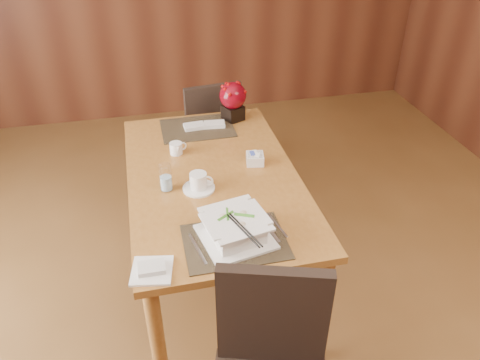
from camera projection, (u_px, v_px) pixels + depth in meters
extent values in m
plane|color=brown|center=(238.00, 357.00, 2.44)|extent=(6.00, 6.00, 0.00)
cube|color=#A46A2D|center=(213.00, 178.00, 2.52)|extent=(0.90, 1.50, 0.04)
cylinder|color=#A46A2D|center=(158.00, 342.00, 2.10)|extent=(0.07, 0.07, 0.71)
cylinder|color=#A46A2D|center=(141.00, 176.00, 3.21)|extent=(0.07, 0.07, 0.71)
cylinder|color=#A46A2D|center=(321.00, 311.00, 2.24)|extent=(0.07, 0.07, 0.71)
cylinder|color=#A46A2D|center=(251.00, 163.00, 3.36)|extent=(0.07, 0.07, 0.71)
cube|color=black|center=(235.00, 242.00, 2.06)|extent=(0.45, 0.33, 0.01)
cube|color=black|center=(197.00, 128.00, 2.95)|extent=(0.45, 0.33, 0.01)
cube|color=white|center=(236.00, 238.00, 2.08)|extent=(0.35, 0.35, 0.01)
cube|color=white|center=(235.00, 228.00, 2.04)|extent=(0.25, 0.25, 0.10)
cylinder|color=tan|center=(235.00, 228.00, 2.04)|extent=(0.19, 0.19, 0.08)
cylinder|color=white|center=(199.00, 188.00, 2.39)|extent=(0.17, 0.17, 0.01)
cylinder|color=white|center=(198.00, 181.00, 2.37)|extent=(0.11, 0.11, 0.08)
cylinder|color=black|center=(198.00, 175.00, 2.35)|extent=(0.08, 0.08, 0.01)
cylinder|color=white|center=(166.00, 178.00, 2.35)|extent=(0.07, 0.07, 0.15)
cube|color=white|center=(255.00, 159.00, 2.59)|extent=(0.11, 0.11, 0.06)
cube|color=black|center=(233.00, 113.00, 3.03)|extent=(0.15, 0.15, 0.10)
sphere|color=maroon|center=(233.00, 96.00, 2.96)|extent=(0.17, 0.17, 0.17)
cube|color=white|center=(152.00, 271.00, 1.91)|extent=(0.19, 0.19, 0.01)
cube|color=black|center=(273.00, 316.00, 1.77)|extent=(0.42, 0.17, 0.48)
cube|color=black|center=(207.00, 136.00, 3.56)|extent=(0.46, 0.46, 0.05)
cube|color=black|center=(214.00, 116.00, 3.27)|extent=(0.40, 0.09, 0.45)
cylinder|color=black|center=(223.00, 147.00, 3.87)|extent=(0.03, 0.03, 0.39)
cylinder|color=black|center=(236.00, 168.00, 3.60)|extent=(0.03, 0.03, 0.39)
cylinder|color=black|center=(182.00, 154.00, 3.77)|extent=(0.03, 0.03, 0.39)
cylinder|color=black|center=(193.00, 176.00, 3.50)|extent=(0.03, 0.03, 0.39)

